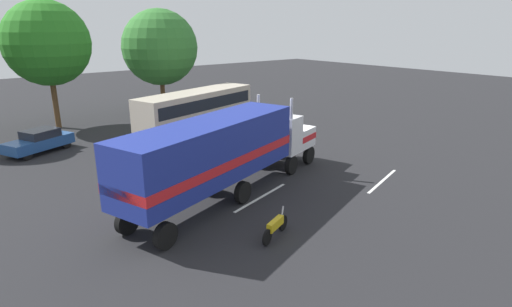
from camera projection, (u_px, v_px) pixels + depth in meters
name	position (u px, v px, depth m)	size (l,w,h in m)	color
ground_plane	(286.00, 161.00, 26.68)	(120.00, 120.00, 0.00)	#232326
lane_stripe_near	(261.00, 197.00, 21.05)	(4.40, 0.16, 0.01)	silver
lane_stripe_mid	(382.00, 181.00, 23.26)	(4.40, 0.16, 0.01)	silver
semi_truck	(225.00, 149.00, 20.36)	(14.23, 6.75, 4.50)	silver
person_bystander	(158.00, 178.00, 21.23)	(0.34, 0.46, 1.63)	#2D3347
parked_bus	(197.00, 108.00, 32.86)	(11.28, 5.48, 3.40)	#BFB29E
parked_car	(39.00, 141.00, 28.28)	(4.75, 3.43, 1.57)	#234C8C
motorcycle	(275.00, 227.00, 16.97)	(2.00, 0.87, 1.12)	black
tree_center	(47.00, 43.00, 33.26)	(6.80, 6.80, 10.37)	brown
tree_right	(160.00, 47.00, 39.49)	(7.15, 7.15, 9.90)	brown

